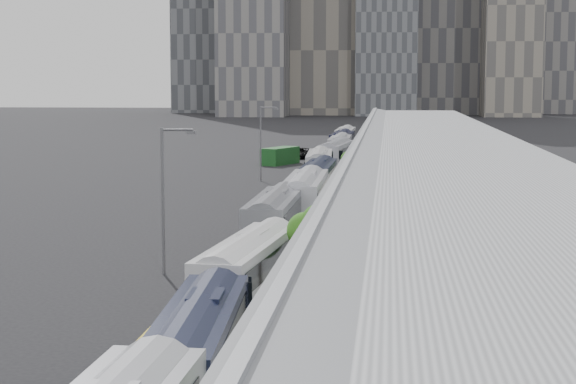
# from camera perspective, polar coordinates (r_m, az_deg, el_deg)

# --- Properties ---
(sidewalk) EXTENTS (10.00, 170.00, 0.12)m
(sidewalk) POSITION_cam_1_polar(r_m,az_deg,el_deg) (69.12, 5.80, -2.69)
(sidewalk) COLOR gray
(sidewalk) RESTS_ON ground
(lane_line) EXTENTS (0.12, 160.00, 0.02)m
(lane_line) POSITION_cam_1_polar(r_m,az_deg,el_deg) (69.94, -2.85, -2.59)
(lane_line) COLOR gold
(lane_line) RESTS_ON ground
(depot) EXTENTS (12.45, 160.40, 7.20)m
(depot) POSITION_cam_1_polar(r_m,az_deg,el_deg) (68.76, 9.16, 0.12)
(depot) COLOR gray
(depot) RESTS_ON ground
(bus_1) EXTENTS (3.14, 12.22, 3.54)m
(bus_1) POSITION_cam_1_polar(r_m,az_deg,el_deg) (34.10, -5.33, -9.84)
(bus_1) COLOR #161B33
(bus_1) RESTS_ON ground
(bus_2) EXTENTS (3.76, 12.72, 3.66)m
(bus_2) POSITION_cam_1_polar(r_m,az_deg,el_deg) (47.31, -2.34, -5.11)
(bus_2) COLOR silver
(bus_2) RESTS_ON ground
(bus_3) EXTENTS (2.92, 13.13, 3.83)m
(bus_3) POSITION_cam_1_polar(r_m,az_deg,el_deg) (64.02, -0.79, -1.98)
(bus_3) COLOR slate
(bus_3) RESTS_ON ground
(bus_4) EXTENTS (3.08, 13.93, 4.07)m
(bus_4) POSITION_cam_1_polar(r_m,az_deg,el_deg) (74.96, 1.03, -0.65)
(bus_4) COLOR silver
(bus_4) RESTS_ON ground
(bus_5) EXTENTS (2.88, 12.96, 3.78)m
(bus_5) POSITION_cam_1_polar(r_m,az_deg,el_deg) (90.65, 1.84, 0.51)
(bus_5) COLOR #161C32
(bus_5) RESTS_ON ground
(bus_6) EXTENTS (3.20, 13.05, 3.78)m
(bus_6) POSITION_cam_1_polar(r_m,az_deg,el_deg) (104.50, 1.87, 1.31)
(bus_6) COLOR silver
(bus_6) RESTS_ON ground
(bus_7) EXTENTS (4.01, 13.58, 3.91)m
(bus_7) POSITION_cam_1_polar(r_m,az_deg,el_deg) (119.55, 2.87, 1.99)
(bus_7) COLOR gray
(bus_7) RESTS_ON ground
(bus_8) EXTENTS (2.98, 13.41, 3.92)m
(bus_8) POSITION_cam_1_polar(r_m,az_deg,el_deg) (132.33, 3.10, 2.43)
(bus_8) COLOR #A3A5AD
(bus_8) RESTS_ON ground
(bus_9) EXTENTS (3.13, 13.33, 3.87)m
(bus_9) POSITION_cam_1_polar(r_m,az_deg,el_deg) (143.78, 3.21, 2.75)
(bus_9) COLOR black
(bus_9) RESTS_ON ground
(bus_10) EXTENTS (2.92, 13.15, 3.83)m
(bus_10) POSITION_cam_1_polar(r_m,az_deg,el_deg) (158.32, 3.42, 3.09)
(bus_10) COLOR silver
(bus_10) RESTS_ON ground
(tree_1) EXTENTS (2.53, 2.53, 4.81)m
(tree_1) POSITION_cam_1_polar(r_m,az_deg,el_deg) (49.37, 1.63, -2.27)
(tree_1) COLOR black
(tree_1) RESTS_ON ground
(tree_2) EXTENTS (1.70, 1.70, 3.77)m
(tree_2) POSITION_cam_1_polar(r_m,az_deg,el_deg) (71.54, 3.39, -0.06)
(tree_2) COLOR black
(tree_2) RESTS_ON ground
(tree_3) EXTENTS (2.24, 2.24, 4.45)m
(tree_3) POSITION_cam_1_polar(r_m,az_deg,el_deg) (97.03, 3.93, 1.92)
(tree_3) COLOR black
(tree_3) RESTS_ON ground
(tree_4) EXTENTS (1.33, 1.33, 4.27)m
(tree_4) POSITION_cam_1_polar(r_m,az_deg,el_deg) (116.63, 4.51, 2.79)
(tree_4) COLOR black
(tree_4) RESTS_ON ground
(street_lamp_near) EXTENTS (2.04, 0.22, 8.49)m
(street_lamp_near) POSITION_cam_1_polar(r_m,az_deg,el_deg) (55.59, -7.24, 0.11)
(street_lamp_near) COLOR #59595E
(street_lamp_near) RESTS_ON ground
(street_lamp_far) EXTENTS (2.04, 0.22, 8.38)m
(street_lamp_far) POSITION_cam_1_polar(r_m,az_deg,el_deg) (107.79, -1.53, 3.22)
(street_lamp_far) COLOR #59595E
(street_lamp_far) RESTS_ON ground
(shipping_container) EXTENTS (4.84, 7.28, 2.30)m
(shipping_container) POSITION_cam_1_polar(r_m,az_deg,el_deg) (130.27, -0.48, 2.15)
(shipping_container) COLOR #15461A
(shipping_container) RESTS_ON ground
(suv) EXTENTS (3.63, 5.88, 1.52)m
(suv) POSITION_cam_1_polar(r_m,az_deg,el_deg) (140.51, 0.81, 2.31)
(suv) COLOR black
(suv) RESTS_ON ground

